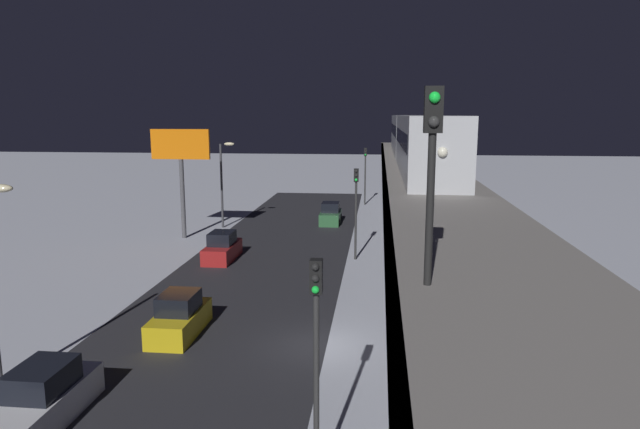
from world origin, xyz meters
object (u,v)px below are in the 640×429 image
at_px(sedan_white, 44,399).
at_px(traffic_light_near, 316,341).
at_px(traffic_light_mid, 356,201).
at_px(traffic_light_far, 365,168).
at_px(sedan_yellow, 180,318).
at_px(sedan_red, 222,248).
at_px(commercial_billboard, 181,155).
at_px(sedan_green, 331,215).
at_px(rail_signal, 432,152).
at_px(subway_train, 416,137).

distance_m(sedan_white, traffic_light_near, 10.15).
relative_size(traffic_light_mid, traffic_light_far, 1.00).
bearing_deg(traffic_light_far, traffic_light_mid, 90.00).
xyz_separation_m(traffic_light_mid, traffic_light_far, (0.00, -24.30, 0.00)).
relative_size(sedan_yellow, traffic_light_far, 0.66).
distance_m(sedan_white, traffic_light_mid, 24.18).
xyz_separation_m(sedan_red, commercial_billboard, (5.07, -6.44, 6.03)).
distance_m(sedan_green, traffic_light_mid, 13.77).
bearing_deg(rail_signal, sedan_yellow, -50.88).
relative_size(rail_signal, traffic_light_mid, 0.62).
bearing_deg(sedan_yellow, sedan_red, -82.34).
xyz_separation_m(traffic_light_mid, commercial_billboard, (14.37, -5.47, 2.63)).
xyz_separation_m(sedan_green, traffic_light_near, (-2.90, 37.33, 3.41)).
xyz_separation_m(sedan_white, traffic_light_far, (-9.30, -46.36, 3.40)).
height_order(rail_signal, traffic_light_near, rail_signal).
relative_size(rail_signal, traffic_light_far, 0.62).
distance_m(rail_signal, traffic_light_mid, 27.36).
bearing_deg(subway_train, traffic_light_mid, 48.57).
bearing_deg(traffic_light_far, traffic_light_near, 90.00).
bearing_deg(commercial_billboard, traffic_light_mid, 159.17).
relative_size(rail_signal, sedan_white, 0.88).
bearing_deg(sedan_yellow, traffic_light_far, -100.98).
bearing_deg(traffic_light_near, sedan_green, -85.56).
relative_size(sedan_white, traffic_light_mid, 0.71).
height_order(traffic_light_near, traffic_light_far, same).
relative_size(sedan_yellow, traffic_light_mid, 0.66).
distance_m(subway_train, rail_signal, 31.63).
distance_m(traffic_light_near, traffic_light_far, 48.61).
xyz_separation_m(rail_signal, traffic_light_far, (2.59, -51.06, -5.11)).
height_order(sedan_green, sedan_white, same).
bearing_deg(traffic_light_mid, commercial_billboard, -20.83).
bearing_deg(traffic_light_far, rail_signal, 92.90).
bearing_deg(traffic_light_mid, sedan_green, -77.45).
xyz_separation_m(sedan_white, sedan_red, (0.00, -21.08, 0.00)).
distance_m(sedan_green, sedan_red, 15.39).
bearing_deg(subway_train, sedan_red, 23.14).
distance_m(sedan_green, commercial_billboard, 15.01).
height_order(rail_signal, commercial_billboard, rail_signal).
distance_m(sedan_yellow, traffic_light_mid, 16.55).
relative_size(sedan_red, traffic_light_near, 0.68).
bearing_deg(sedan_yellow, subway_train, -121.51).
bearing_deg(sedan_red, traffic_light_near, 111.73).
bearing_deg(commercial_billboard, traffic_light_far, -127.33).
height_order(traffic_light_near, commercial_billboard, commercial_billboard).
height_order(rail_signal, sedan_yellow, rail_signal).
bearing_deg(subway_train, traffic_light_near, 81.69).
bearing_deg(sedan_green, traffic_light_near, -85.56).
distance_m(rail_signal, sedan_white, 15.35).
xyz_separation_m(subway_train, traffic_light_mid, (4.25, 4.82, -4.16)).
xyz_separation_m(sedan_green, traffic_light_mid, (-2.90, 13.03, 3.41)).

